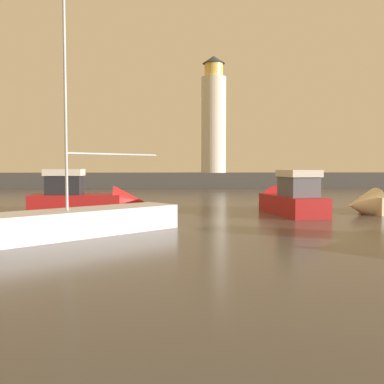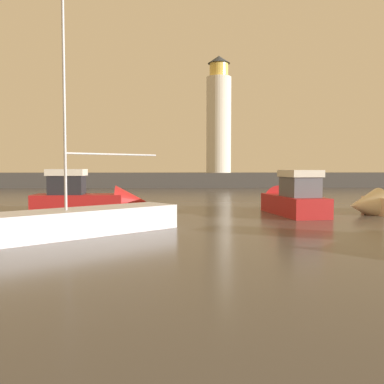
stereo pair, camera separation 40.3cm
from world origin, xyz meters
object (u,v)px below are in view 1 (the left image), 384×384
Objects in this scene: motorboat_2 at (287,199)px; sailboat_moored at (86,220)px; motorboat_4 at (90,198)px; lighthouse at (214,118)px.

sailboat_moored reaches higher than motorboat_2.
motorboat_4 is 0.52× the size of sailboat_moored.
lighthouse is 2.24× the size of motorboat_2.
lighthouse is 39.54m from motorboat_4.
lighthouse is 2.31× the size of motorboat_4.
lighthouse is 1.21× the size of sailboat_moored.
lighthouse is at bearing 77.01° from sailboat_moored.
motorboat_4 is at bearing -108.84° from lighthouse.
lighthouse is at bearing 71.16° from motorboat_4.
motorboat_2 is at bearing -89.07° from lighthouse.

